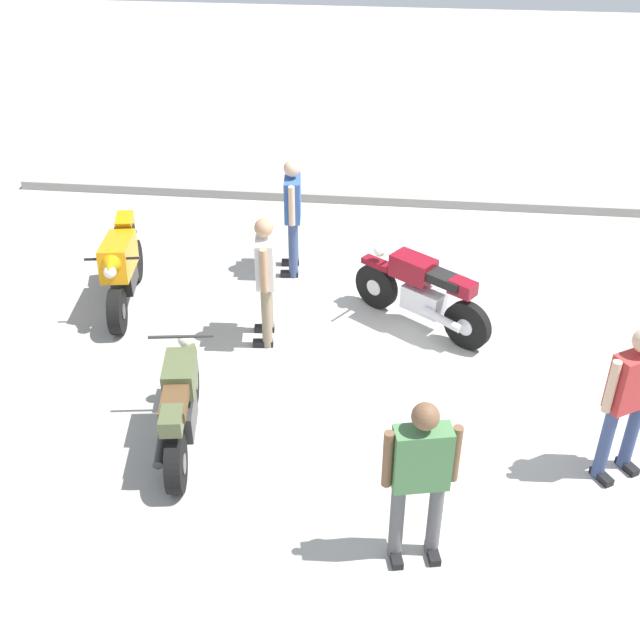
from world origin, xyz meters
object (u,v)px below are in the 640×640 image
person_in_green_shirt (420,472)px  person_in_blue_shirt (293,209)px  motorcycle_olive_vintage (181,407)px  person_in_red_shirt (631,394)px  motorcycle_maroon_cruiser (422,292)px  person_in_white_shirt (266,273)px  motorcycle_orange_sportbike (122,266)px

person_in_green_shirt → person_in_blue_shirt: bearing=-173.2°
motorcycle_olive_vintage → person_in_blue_shirt: 3.93m
person_in_red_shirt → motorcycle_maroon_cruiser: bearing=-173.5°
motorcycle_maroon_cruiser → person_in_blue_shirt: person_in_blue_shirt is taller
person_in_blue_shirt → person_in_white_shirt: (-0.09, -1.79, -0.01)m
motorcycle_olive_vintage → motorcycle_maroon_cruiser: 3.60m
person_in_white_shirt → person_in_green_shirt: (1.89, -3.32, 0.04)m
person_in_red_shirt → person_in_blue_shirt: bearing=-166.5°
motorcycle_maroon_cruiser → person_in_blue_shirt: (-1.85, 1.28, 0.47)m
person_in_blue_shirt → person_in_green_shirt: (1.80, -5.10, 0.03)m
person_in_white_shirt → person_in_green_shirt: bearing=113.4°
motorcycle_maroon_cruiser → person_in_green_shirt: person_in_green_shirt is taller
motorcycle_olive_vintage → motorcycle_maroon_cruiser: bearing=-53.1°
person_in_blue_shirt → person_in_white_shirt: size_ratio=1.01×
motorcycle_maroon_cruiser → motorcycle_orange_sportbike: motorcycle_orange_sportbike is taller
motorcycle_maroon_cruiser → person_in_white_shirt: 2.06m
motorcycle_maroon_cruiser → person_in_red_shirt: (1.99, -2.52, 0.50)m
person_in_green_shirt → motorcycle_olive_vintage: bearing=-129.7°
motorcycle_orange_sportbike → motorcycle_olive_vintage: bearing=19.7°
motorcycle_orange_sportbike → person_in_white_shirt: person_in_white_shirt is taller
motorcycle_olive_vintage → person_in_red_shirt: 4.55m
person_in_blue_shirt → person_in_red_shirt: person_in_red_shirt is taller
motorcycle_olive_vintage → person_in_green_shirt: (2.48, -1.26, 0.53)m
motorcycle_maroon_cruiser → person_in_blue_shirt: bearing=0.8°
person_in_green_shirt → person_in_red_shirt: 2.42m
motorcycle_orange_sportbike → person_in_blue_shirt: (2.17, 1.16, 0.40)m
motorcycle_maroon_cruiser → motorcycle_olive_vintage: bearing=80.8°
motorcycle_olive_vintage → person_in_white_shirt: 2.19m
person_in_green_shirt → person_in_red_shirt: person_in_green_shirt is taller
motorcycle_olive_vintage → person_in_blue_shirt: size_ratio=1.13×
motorcycle_olive_vintage → person_in_red_shirt: bearing=-97.9°
person_in_white_shirt → person_in_red_shirt: (3.93, -2.01, 0.04)m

